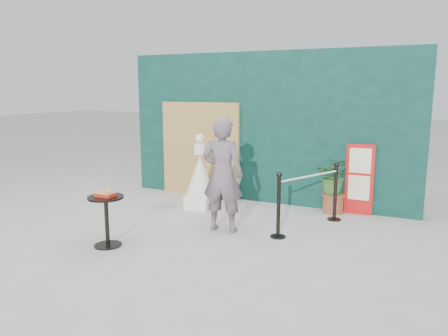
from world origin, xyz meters
TOP-DOWN VIEW (x-y plane):
  - ground at (0.00, 0.00)m, footprint 60.00×60.00m
  - back_wall at (0.00, 3.15)m, footprint 6.00×0.30m
  - bamboo_fence at (-1.40, 2.94)m, footprint 1.80×0.08m
  - woman at (0.06, 1.02)m, footprint 0.72×0.52m
  - menu_board at (1.90, 2.95)m, footprint 0.50×0.07m
  - statue at (-0.90, 2.03)m, footprint 0.56×0.56m
  - cafe_table at (-1.15, -0.36)m, footprint 0.52×0.52m
  - food_basket at (-1.15, -0.36)m, footprint 0.26×0.19m
  - planter at (1.46, 2.83)m, footprint 0.61×0.53m
  - stanchion_barrier at (1.29, 1.73)m, footprint 0.84×1.54m

SIDE VIEW (x-z plane):
  - ground at x=0.00m, z-range 0.00..0.00m
  - stanchion_barrier at x=1.29m, z-range -0.02..1.01m
  - cafe_table at x=-1.15m, z-range 0.12..0.87m
  - statue at x=-0.90m, z-range -0.13..1.31m
  - planter at x=1.46m, z-range 0.08..1.13m
  - menu_board at x=1.90m, z-range 0.00..1.30m
  - food_basket at x=-1.15m, z-range 0.73..0.84m
  - woman at x=0.06m, z-range 0.00..1.85m
  - bamboo_fence at x=-1.40m, z-range 0.00..2.00m
  - back_wall at x=0.00m, z-range 0.00..3.00m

